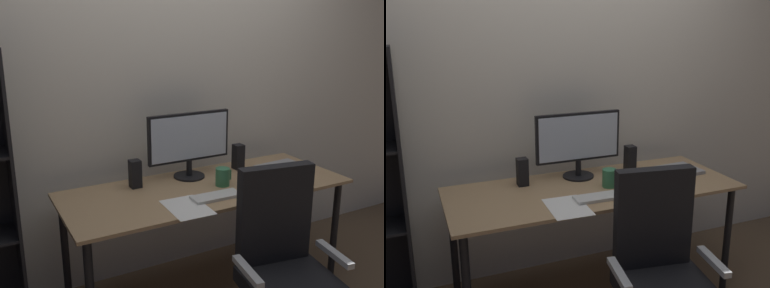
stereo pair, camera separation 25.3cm
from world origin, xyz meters
TOP-DOWN VIEW (x-y plane):
  - back_wall at (0.00, 0.51)m, footprint 6.40×0.10m
  - desk at (0.00, 0.00)m, footprint 1.75×0.68m
  - monitor at (-0.02, 0.20)m, footprint 0.56×0.20m
  - keyboard at (-0.05, -0.19)m, footprint 0.29×0.12m
  - mouse at (0.15, -0.19)m, footprint 0.08×0.11m
  - coffee_mug at (0.09, -0.03)m, footprint 0.10×0.09m
  - laptop at (0.61, 0.04)m, footprint 0.33×0.25m
  - speaker_left at (-0.39, 0.19)m, footprint 0.06×0.07m
  - speaker_right at (0.35, 0.19)m, footprint 0.06×0.07m
  - paper_sheet at (-0.26, -0.23)m, footprint 0.22×0.30m
  - office_chair at (0.07, -0.67)m, footprint 0.55×0.54m

SIDE VIEW (x-z plane):
  - office_chair at x=0.07m, z-range -0.05..0.96m
  - desk at x=0.00m, z-range 0.29..1.03m
  - paper_sheet at x=-0.26m, z-range 0.74..0.74m
  - keyboard at x=-0.05m, z-range 0.74..0.76m
  - laptop at x=0.61m, z-range 0.74..0.76m
  - mouse at x=0.15m, z-range 0.74..0.77m
  - coffee_mug at x=0.09m, z-range 0.74..0.85m
  - speaker_left at x=-0.39m, z-range 0.74..0.91m
  - speaker_right at x=0.35m, z-range 0.74..0.91m
  - monitor at x=-0.02m, z-range 0.77..1.19m
  - back_wall at x=0.00m, z-range 0.00..2.60m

